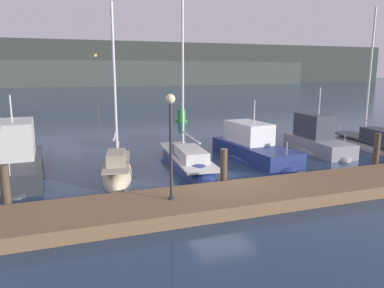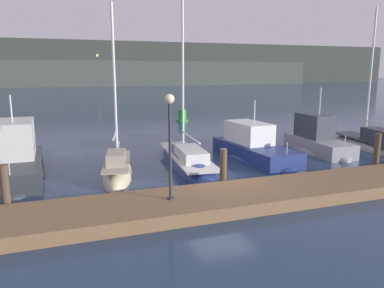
{
  "view_description": "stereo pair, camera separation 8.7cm",
  "coord_description": "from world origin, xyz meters",
  "px_view_note": "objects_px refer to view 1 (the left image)",
  "views": [
    {
      "loc": [
        -6.19,
        -13.57,
        4.77
      ],
      "look_at": [
        0.0,
        3.47,
        1.2
      ],
      "focal_mm": 35.0,
      "sensor_mm": 36.0,
      "label": 1
    },
    {
      "loc": [
        -6.1,
        -13.6,
        4.77
      ],
      "look_at": [
        0.0,
        3.47,
        1.2
      ],
      "focal_mm": 35.0,
      "sensor_mm": 36.0,
      "label": 2
    }
  ],
  "objects_px": {
    "motorboat_berth_3": "(16,166)",
    "motorboat_berth_7": "(317,146)",
    "motorboat_berth_6": "(253,153)",
    "sailboat_berth_4": "(118,173)",
    "sailboat_berth_5": "(186,163)",
    "sailboat_berth_8": "(371,146)",
    "dock_lamppost": "(171,129)",
    "channel_buoy": "(181,115)"
  },
  "relations": [
    {
      "from": "sailboat_berth_8",
      "to": "dock_lamppost",
      "type": "bearing_deg",
      "value": -157.91
    },
    {
      "from": "channel_buoy",
      "to": "dock_lamppost",
      "type": "bearing_deg",
      "value": -109.21
    },
    {
      "from": "motorboat_berth_6",
      "to": "channel_buoy",
      "type": "relative_size",
      "value": 3.87
    },
    {
      "from": "sailboat_berth_4",
      "to": "motorboat_berth_7",
      "type": "relative_size",
      "value": 1.53
    },
    {
      "from": "motorboat_berth_6",
      "to": "motorboat_berth_7",
      "type": "xyz_separation_m",
      "value": [
        4.43,
        0.27,
        0.04
      ]
    },
    {
      "from": "sailboat_berth_4",
      "to": "sailboat_berth_5",
      "type": "relative_size",
      "value": 0.77
    },
    {
      "from": "sailboat_berth_5",
      "to": "channel_buoy",
      "type": "bearing_deg",
      "value": 72.48
    },
    {
      "from": "sailboat_berth_4",
      "to": "motorboat_berth_6",
      "type": "distance_m",
      "value": 7.6
    },
    {
      "from": "motorboat_berth_3",
      "to": "motorboat_berth_7",
      "type": "height_order",
      "value": "motorboat_berth_7"
    },
    {
      "from": "sailboat_berth_5",
      "to": "sailboat_berth_8",
      "type": "distance_m",
      "value": 12.24
    },
    {
      "from": "sailboat_berth_8",
      "to": "sailboat_berth_5",
      "type": "bearing_deg",
      "value": -179.38
    },
    {
      "from": "motorboat_berth_7",
      "to": "channel_buoy",
      "type": "bearing_deg",
      "value": 101.86
    },
    {
      "from": "motorboat_berth_3",
      "to": "dock_lamppost",
      "type": "bearing_deg",
      "value": -50.29
    },
    {
      "from": "sailboat_berth_4",
      "to": "sailboat_berth_8",
      "type": "xyz_separation_m",
      "value": [
        15.86,
        0.91,
        0.03
      ]
    },
    {
      "from": "motorboat_berth_7",
      "to": "sailboat_berth_8",
      "type": "relative_size",
      "value": 0.61
    },
    {
      "from": "channel_buoy",
      "to": "dock_lamppost",
      "type": "height_order",
      "value": "dock_lamppost"
    },
    {
      "from": "sailboat_berth_5",
      "to": "dock_lamppost",
      "type": "bearing_deg",
      "value": -113.65
    },
    {
      "from": "motorboat_berth_7",
      "to": "sailboat_berth_5",
      "type": "bearing_deg",
      "value": -177.4
    },
    {
      "from": "motorboat_berth_3",
      "to": "channel_buoy",
      "type": "bearing_deg",
      "value": 49.8
    },
    {
      "from": "motorboat_berth_3",
      "to": "motorboat_berth_7",
      "type": "distance_m",
      "value": 16.32
    },
    {
      "from": "dock_lamppost",
      "to": "motorboat_berth_3",
      "type": "bearing_deg",
      "value": 129.71
    },
    {
      "from": "motorboat_berth_6",
      "to": "sailboat_berth_8",
      "type": "height_order",
      "value": "sailboat_berth_8"
    },
    {
      "from": "sailboat_berth_5",
      "to": "channel_buoy",
      "type": "distance_m",
      "value": 16.82
    },
    {
      "from": "channel_buoy",
      "to": "dock_lamppost",
      "type": "relative_size",
      "value": 0.48
    },
    {
      "from": "sailboat_berth_4",
      "to": "motorboat_berth_7",
      "type": "height_order",
      "value": "sailboat_berth_4"
    },
    {
      "from": "dock_lamppost",
      "to": "sailboat_berth_4",
      "type": "bearing_deg",
      "value": 101.63
    },
    {
      "from": "sailboat_berth_5",
      "to": "sailboat_berth_8",
      "type": "height_order",
      "value": "sailboat_berth_5"
    },
    {
      "from": "sailboat_berth_5",
      "to": "motorboat_berth_6",
      "type": "xyz_separation_m",
      "value": [
        3.92,
        0.11,
        0.25
      ]
    },
    {
      "from": "motorboat_berth_6",
      "to": "dock_lamppost",
      "type": "bearing_deg",
      "value": -137.36
    },
    {
      "from": "motorboat_berth_3",
      "to": "motorboat_berth_6",
      "type": "bearing_deg",
      "value": -2.45
    },
    {
      "from": "motorboat_berth_7",
      "to": "channel_buoy",
      "type": "relative_size",
      "value": 3.2
    },
    {
      "from": "sailboat_berth_4",
      "to": "motorboat_berth_6",
      "type": "bearing_deg",
      "value": 6.7
    },
    {
      "from": "motorboat_berth_3",
      "to": "sailboat_berth_5",
      "type": "bearing_deg",
      "value": -4.41
    },
    {
      "from": "sailboat_berth_5",
      "to": "motorboat_berth_6",
      "type": "bearing_deg",
      "value": 1.55
    },
    {
      "from": "dock_lamppost",
      "to": "motorboat_berth_6",
      "type": "bearing_deg",
      "value": 42.64
    },
    {
      "from": "motorboat_berth_3",
      "to": "motorboat_berth_7",
      "type": "bearing_deg",
      "value": -0.82
    },
    {
      "from": "sailboat_berth_4",
      "to": "channel_buoy",
      "type": "distance_m",
      "value": 18.93
    },
    {
      "from": "motorboat_berth_3",
      "to": "sailboat_berth_4",
      "type": "distance_m",
      "value": 4.58
    },
    {
      "from": "motorboat_berth_6",
      "to": "dock_lamppost",
      "type": "xyz_separation_m",
      "value": [
        -6.5,
        -5.98,
        2.53
      ]
    },
    {
      "from": "motorboat_berth_6",
      "to": "motorboat_berth_7",
      "type": "relative_size",
      "value": 1.21
    },
    {
      "from": "sailboat_berth_8",
      "to": "dock_lamppost",
      "type": "distance_m",
      "value": 16.21
    },
    {
      "from": "sailboat_berth_8",
      "to": "dock_lamppost",
      "type": "xyz_separation_m",
      "value": [
        -14.81,
        -6.01,
        2.73
      ]
    }
  ]
}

